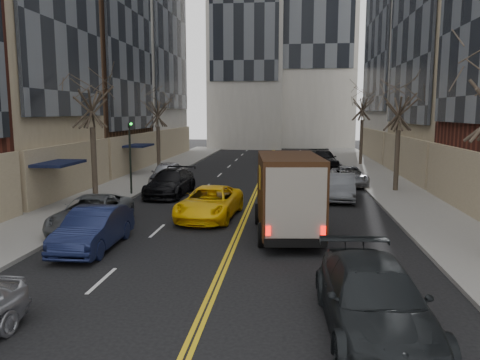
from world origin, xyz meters
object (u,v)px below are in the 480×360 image
object	(u,v)px
observer_sedan	(373,299)
taxi	(210,203)
pedestrian	(265,197)
ups_truck	(288,195)

from	to	relation	value
observer_sedan	taxi	world-z (taller)	observer_sedan
observer_sedan	pedestrian	world-z (taller)	pedestrian
ups_truck	taxi	bearing A→B (deg)	137.03
observer_sedan	pedestrian	distance (m)	12.38
ups_truck	taxi	distance (m)	4.76
observer_sedan	pedestrian	size ratio (longest dim) A/B	3.05
observer_sedan	pedestrian	xyz separation A→B (m)	(-3.10, 11.98, 0.12)
observer_sedan	taxi	xyz separation A→B (m)	(-5.74, 11.27, -0.07)
ups_truck	observer_sedan	distance (m)	8.74
pedestrian	taxi	bearing A→B (deg)	108.43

